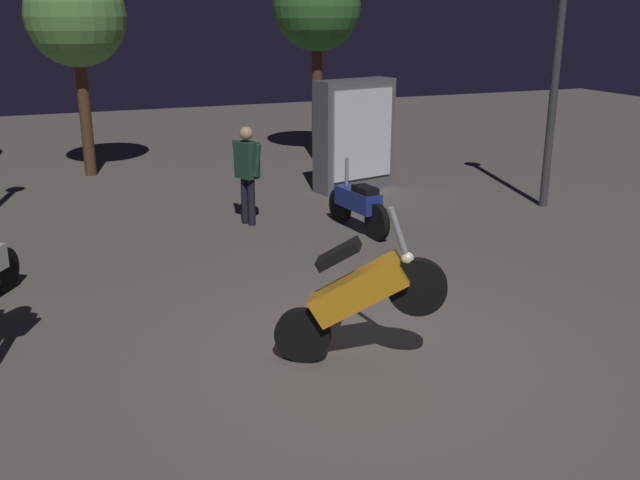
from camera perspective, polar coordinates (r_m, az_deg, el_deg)
name	(u,v)px	position (r m, az deg, el deg)	size (l,w,h in m)	color
ground_plane	(367,354)	(7.46, 3.75, -8.93)	(40.00, 40.00, 0.00)	#605951
motorcycle_orange_foreground	(358,295)	(6.92, 3.04, -4.35)	(1.47, 0.95, 1.63)	black
motorcycle_blue_parked_left	(358,204)	(11.35, 3.02, 2.86)	(0.42, 1.66, 1.11)	black
person_rider_beside	(247,167)	(11.64, -5.76, 5.73)	(0.37, 0.64, 1.59)	black
streetlamp_far	(560,33)	(13.10, 18.37, 15.24)	(0.36, 0.36, 4.64)	#38383D
tree_left_bg	(317,8)	(16.80, -0.26, 17.83)	(1.96, 1.96, 4.40)	#4C331E
tree_right_bg	(76,18)	(15.77, -18.70, 16.25)	(1.99, 1.99, 4.21)	#4C331E
kiosk_billboard	(355,135)	(13.97, 2.76, 8.26)	(1.67, 0.86, 2.10)	#595960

